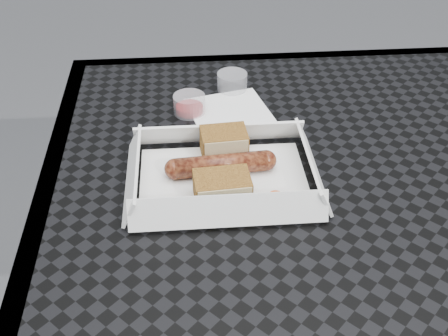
{
  "coord_description": "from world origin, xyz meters",
  "views": [
    {
      "loc": [
        -0.2,
        -0.55,
        1.21
      ],
      "look_at": [
        -0.15,
        0.02,
        0.78
      ],
      "focal_mm": 45.0,
      "sensor_mm": 36.0,
      "label": 1
    }
  ],
  "objects": [
    {
      "name": "patio_table",
      "position": [
        0.0,
        0.0,
        0.67
      ],
      "size": [
        0.8,
        0.8,
        0.74
      ],
      "color": "black",
      "rests_on": "ground"
    },
    {
      "name": "food_tray",
      "position": [
        -0.15,
        0.03,
        0.75
      ],
      "size": [
        0.22,
        0.15,
        0.0
      ],
      "primitive_type": "cube",
      "color": "white",
      "rests_on": "patio_table"
    },
    {
      "name": "bratwurst",
      "position": [
        -0.16,
        0.04,
        0.76
      ],
      "size": [
        0.15,
        0.04,
        0.03
      ],
      "rotation": [
        0.0,
        0.0,
        0.08
      ],
      "color": "brown",
      "rests_on": "food_tray"
    },
    {
      "name": "bread_near",
      "position": [
        -0.15,
        0.08,
        0.77
      ],
      "size": [
        0.07,
        0.05,
        0.04
      ],
      "primitive_type": "cube",
      "rotation": [
        0.0,
        0.0,
        0.08
      ],
      "color": "brown",
      "rests_on": "food_tray"
    },
    {
      "name": "bread_far",
      "position": [
        -0.16,
        -0.01,
        0.77
      ],
      "size": [
        0.07,
        0.05,
        0.04
      ],
      "primitive_type": "cube",
      "rotation": [
        0.0,
        0.0,
        0.08
      ],
      "color": "brown",
      "rests_on": "food_tray"
    },
    {
      "name": "veg_garnish",
      "position": [
        -0.08,
        -0.03,
        0.75
      ],
      "size": [
        0.03,
        0.03,
        0.0
      ],
      "color": "#D64809",
      "rests_on": "food_tray"
    },
    {
      "name": "napkin",
      "position": [
        -0.13,
        0.2,
        0.75
      ],
      "size": [
        0.14,
        0.14,
        0.0
      ],
      "primitive_type": "cube",
      "rotation": [
        0.0,
        0.0,
        0.24
      ],
      "color": "white",
      "rests_on": "patio_table"
    },
    {
      "name": "condiment_cup_sauce",
      "position": [
        -0.19,
        0.2,
        0.76
      ],
      "size": [
        0.05,
        0.05,
        0.03
      ],
      "primitive_type": "cylinder",
      "color": "maroon",
      "rests_on": "patio_table"
    },
    {
      "name": "condiment_cup_empty",
      "position": [
        -0.12,
        0.27,
        0.76
      ],
      "size": [
        0.05,
        0.05,
        0.03
      ],
      "primitive_type": "cylinder",
      "color": "silver",
      "rests_on": "patio_table"
    }
  ]
}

